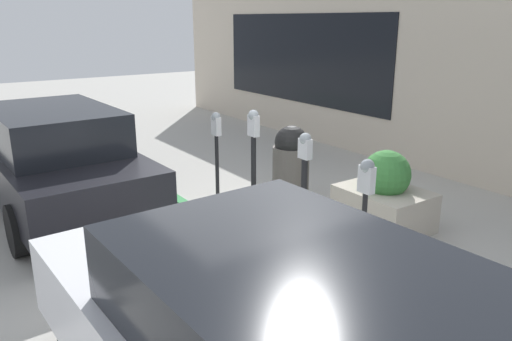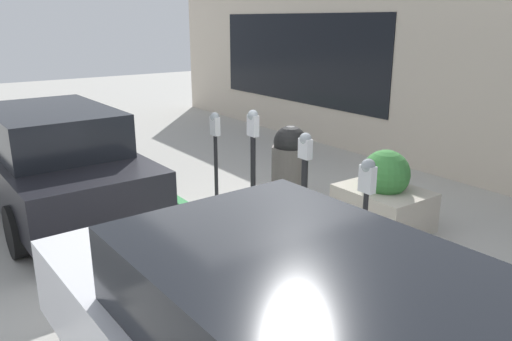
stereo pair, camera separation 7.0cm
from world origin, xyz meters
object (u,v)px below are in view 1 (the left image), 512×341
Objects in this scene: trash_bin at (291,165)px; planter_box at (384,197)px; parking_meter_nearest at (366,191)px; parking_meter_second at (304,173)px; parked_car_middle at (54,157)px; parking_meter_middle at (254,147)px; parking_meter_fourth at (216,138)px.

planter_box is at bearing -163.90° from trash_bin.
parking_meter_nearest is at bearing 160.51° from trash_bin.
parking_meter_second is (1.01, -0.00, -0.06)m from parking_meter_nearest.
parking_meter_nearest is at bearing 121.94° from planter_box.
parking_meter_middle is at bearing -133.29° from parked_car_middle.
parked_car_middle reaches higher than parking_meter_second.
planter_box is at bearing -134.57° from parked_car_middle.
parking_meter_nearest is at bearing -152.29° from parked_car_middle.
parking_meter_nearest is 1.11× the size of trash_bin.
parking_meter_nearest is 1.01m from parking_meter_second.
parking_meter_middle is at bearing 2.28° from parking_meter_second.
parking_meter_second is 1.35m from planter_box.
parked_car_middle is (4.04, 2.24, -0.19)m from parking_meter_nearest.
parking_meter_fourth is at bearing -0.21° from parking_meter_middle.
parking_meter_second is 1.19× the size of trash_bin.
parking_meter_second is 1.52m from trash_bin.
parking_meter_fourth reaches higher than planter_box.
parking_meter_middle is 1.91m from planter_box.
parking_meter_nearest is at bearing -178.90° from parking_meter_middle.
parking_meter_nearest is 0.93× the size of parking_meter_second.
parking_meter_second is at bearing -177.72° from parking_meter_middle.
parking_meter_fourth is (2.06, 0.04, 0.06)m from parking_meter_second.
trash_bin is at bearing -121.55° from parked_car_middle.
trash_bin is (1.50, 0.43, 0.18)m from planter_box.
parking_meter_nearest reaches higher than planter_box.
parked_car_middle is (3.02, 2.24, -0.12)m from parking_meter_second.
parking_meter_fourth is at bearing 28.82° from planter_box.
parking_meter_nearest is 0.97× the size of parking_meter_fourth.
trash_bin is at bearing -134.07° from parking_meter_fourth.
parked_car_middle reaches higher than planter_box.
parking_meter_second is at bearing -144.76° from parked_car_middle.
parking_meter_middle is at bearing 1.10° from parking_meter_nearest.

